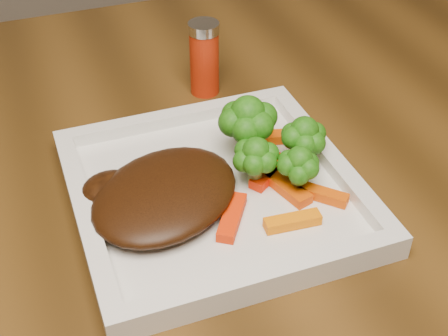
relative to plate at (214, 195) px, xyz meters
name	(u,v)px	position (x,y,z in m)	size (l,w,h in m)	color
plate	(214,195)	(0.00, 0.00, 0.00)	(0.27, 0.27, 0.01)	white
steak	(165,194)	(-0.05, -0.01, 0.02)	(0.15, 0.12, 0.03)	#361908
broccoli_0	(247,129)	(0.05, 0.04, 0.04)	(0.07, 0.07, 0.07)	#1C6C12
broccoli_1	(303,140)	(0.10, 0.01, 0.04)	(0.05, 0.05, 0.06)	#3A7213
broccoli_2	(299,167)	(0.08, -0.03, 0.04)	(0.05, 0.05, 0.06)	#1A7914
broccoli_3	(256,159)	(0.04, 0.00, 0.04)	(0.05, 0.05, 0.06)	#1A6210
carrot_0	(292,221)	(0.05, -0.07, 0.01)	(0.05, 0.01, 0.01)	orange
carrot_1	(323,195)	(0.09, -0.05, 0.01)	(0.05, 0.01, 0.01)	#DD4C03
carrot_2	(232,217)	(0.00, -0.05, 0.01)	(0.06, 0.02, 0.01)	#EE2C03
carrot_3	(285,136)	(0.10, 0.05, 0.01)	(0.06, 0.02, 0.01)	#FA5304
carrot_5	(284,185)	(0.06, -0.02, 0.01)	(0.06, 0.02, 0.01)	#E04903
carrot_6	(270,172)	(0.06, 0.00, 0.01)	(0.06, 0.02, 0.01)	#F02503
spice_shaker	(204,58)	(0.06, 0.20, 0.04)	(0.04, 0.04, 0.09)	#BA250A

